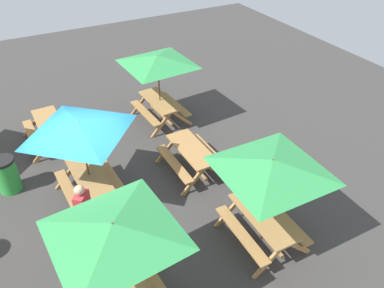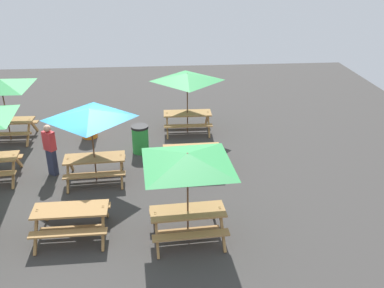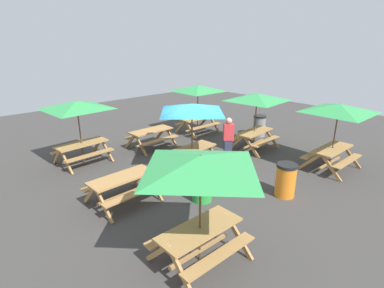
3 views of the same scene
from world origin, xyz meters
name	(u,v)px [view 3 (image 3 of 3)]	position (x,y,z in m)	size (l,w,h in m)	color
ground_plane	(199,167)	(0.00, 0.00, 0.00)	(26.71, 26.71, 0.00)	#3D3A38
picnic_table_0	(122,183)	(-3.22, -0.32, 0.56)	(1.83, 1.57, 0.81)	#A87A44
picnic_table_1	(151,135)	(-0.01, 2.83, 0.56)	(1.82, 1.56, 0.81)	#A87A44
picnic_table_2	(192,113)	(-0.25, 0.08, 1.99)	(2.12, 2.12, 2.34)	#A87A44
picnic_table_3	(200,171)	(-3.30, -3.44, 1.99)	(2.03, 2.03, 2.34)	#A87A44
picnic_table_4	(338,113)	(3.27, -3.22, 1.99)	(2.83, 2.83, 2.34)	#A87A44
picnic_table_5	(198,92)	(2.88, 3.06, 1.99)	(2.83, 2.83, 2.34)	#A87A44
picnic_table_6	(77,110)	(-2.83, 3.15, 1.99)	(2.82, 2.82, 2.34)	#A87A44
picnic_table_7	(257,101)	(2.98, -0.19, 1.99)	(2.82, 2.82, 2.34)	#A87A44
trash_bin_orange	(286,180)	(0.37, -3.18, 0.49)	(0.59, 0.59, 0.98)	orange
trash_bin_green	(202,184)	(-1.56, -1.74, 0.49)	(0.59, 0.59, 0.98)	green
trash_bin_gray	(259,126)	(4.64, 0.72, 0.49)	(0.59, 0.59, 0.98)	gray
person_standing	(228,139)	(1.13, -0.37, 0.89)	(0.42, 0.40, 1.67)	#2D334C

